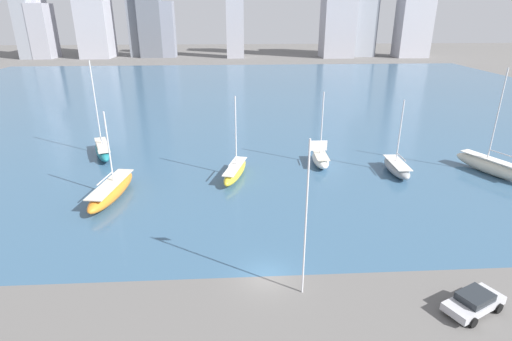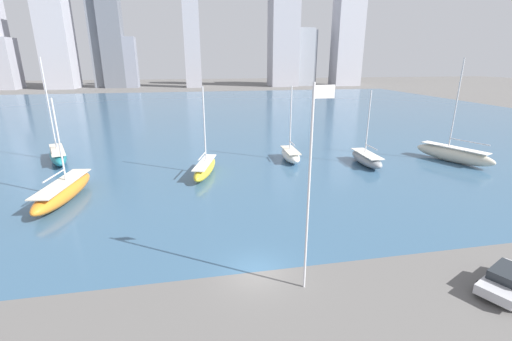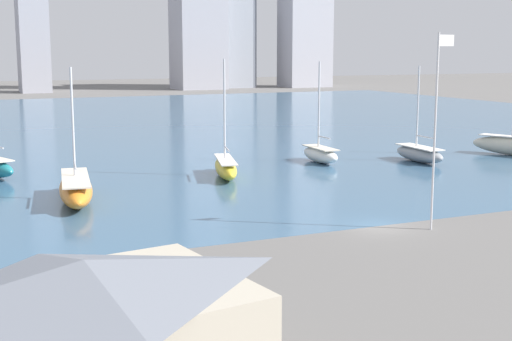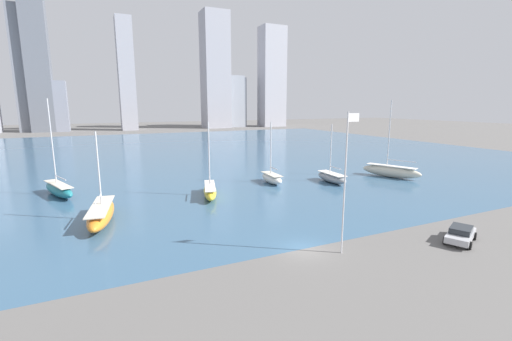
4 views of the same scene
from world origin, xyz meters
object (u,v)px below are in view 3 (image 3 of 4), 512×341
(boat_shed, at_px, (86,328))
(flag_pole, at_px, (436,125))
(sailboat_gray, at_px, (419,153))
(sailboat_yellow, at_px, (226,167))
(sailboat_white, at_px, (320,154))
(sailboat_orange, at_px, (76,189))

(boat_shed, relative_size, flag_pole, 0.92)
(boat_shed, distance_m, sailboat_gray, 55.38)
(sailboat_yellow, relative_size, sailboat_white, 1.03)
(sailboat_white, height_order, sailboat_orange, sailboat_white)
(boat_shed, bearing_deg, sailboat_gray, 33.39)
(flag_pole, xyz_separation_m, sailboat_gray, (16.66, 23.54, -5.86))
(sailboat_gray, distance_m, sailboat_orange, 36.49)
(flag_pole, distance_m, sailboat_orange, 26.97)
(sailboat_orange, bearing_deg, sailboat_yellow, 29.19)
(sailboat_white, bearing_deg, sailboat_orange, -158.28)
(flag_pole, xyz_separation_m, sailboat_yellow, (-5.01, 23.26, -5.81))
(boat_shed, height_order, sailboat_white, sailboat_white)
(sailboat_orange, bearing_deg, flag_pole, -34.05)
(sailboat_yellow, xyz_separation_m, sailboat_gray, (21.67, 0.28, -0.05))
(sailboat_gray, relative_size, sailboat_orange, 0.88)
(sailboat_white, height_order, sailboat_gray, sailboat_white)
(boat_shed, height_order, sailboat_orange, sailboat_orange)
(sailboat_gray, height_order, sailboat_orange, sailboat_orange)
(sailboat_yellow, height_order, sailboat_orange, sailboat_yellow)
(boat_shed, bearing_deg, flag_pole, 20.16)
(sailboat_white, xyz_separation_m, sailboat_gray, (9.55, -3.80, -0.01))
(boat_shed, distance_m, flag_pole, 28.32)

